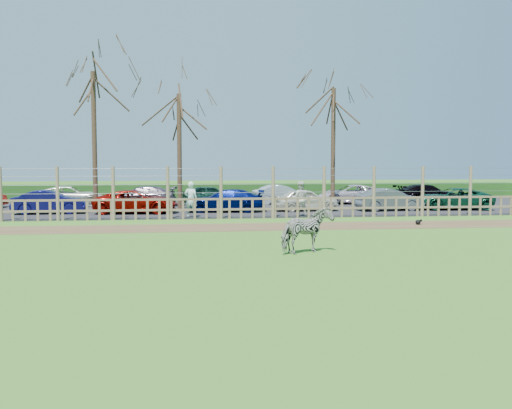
{
  "coord_description": "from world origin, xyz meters",
  "views": [
    {
      "loc": [
        -1.63,
        -18.98,
        2.78
      ],
      "look_at": [
        1.0,
        2.5,
        1.1
      ],
      "focal_mm": 40.0,
      "sensor_mm": 36.0,
      "label": 1
    }
  ],
  "objects": [
    {
      "name": "tree_left",
      "position": [
        -6.5,
        12.5,
        5.62
      ],
      "size": [
        4.8,
        4.8,
        7.88
      ],
      "color": "#3D2B1E",
      "rests_on": "ground"
    },
    {
      "name": "car_9",
      "position": [
        -4.31,
        15.71,
        0.64
      ],
      "size": [
        4.25,
        1.97,
        1.2
      ],
      "primitive_type": "imported",
      "rotation": [
        0.0,
        0.0,
        4.64
      ],
      "color": "#625762",
      "rests_on": "asphalt"
    },
    {
      "name": "dirt_strip",
      "position": [
        0.0,
        4.5,
        0.01
      ],
      "size": [
        34.0,
        2.8,
        0.01
      ],
      "primitive_type": "cube",
      "color": "brown",
      "rests_on": "ground"
    },
    {
      "name": "tree_right",
      "position": [
        7.0,
        14.0,
        5.24
      ],
      "size": [
        4.8,
        4.8,
        7.35
      ],
      "color": "#3D2B1E",
      "rests_on": "ground"
    },
    {
      "name": "fence",
      "position": [
        0.0,
        8.0,
        0.8
      ],
      "size": [
        30.16,
        0.16,
        2.5
      ],
      "color": "brown",
      "rests_on": "ground"
    },
    {
      "name": "tree_mid",
      "position": [
        -2.0,
        13.5,
        4.87
      ],
      "size": [
        4.8,
        4.8,
        6.83
      ],
      "color": "#3D2B1E",
      "rests_on": "ground"
    },
    {
      "name": "asphalt",
      "position": [
        0.0,
        14.5,
        0.02
      ],
      "size": [
        44.0,
        13.0,
        0.04
      ],
      "primitive_type": "cube",
      "color": "#232326",
      "rests_on": "ground"
    },
    {
      "name": "car_12",
      "position": [
        8.74,
        16.05,
        0.64
      ],
      "size": [
        4.47,
        2.35,
        1.2
      ],
      "primitive_type": "imported",
      "rotation": [
        0.0,
        0.0,
        4.63
      ],
      "color": "silver",
      "rests_on": "asphalt"
    },
    {
      "name": "car_1",
      "position": [
        -8.64,
        11.34,
        0.64
      ],
      "size": [
        3.73,
        1.54,
        1.2
      ],
      "primitive_type": "imported",
      "rotation": [
        0.0,
        0.0,
        1.65
      ],
      "color": "#0E0E4C",
      "rests_on": "asphalt"
    },
    {
      "name": "car_10",
      "position": [
        -0.14,
        16.31,
        0.64
      ],
      "size": [
        3.68,
        1.87,
        1.2
      ],
      "primitive_type": "imported",
      "rotation": [
        0.0,
        0.0,
        1.7
      ],
      "color": "#1D4B39",
      "rests_on": "asphalt"
    },
    {
      "name": "car_4",
      "position": [
        4.82,
        11.36,
        0.64
      ],
      "size": [
        3.59,
        1.6,
        1.2
      ],
      "primitive_type": "imported",
      "rotation": [
        0.0,
        0.0,
        1.62
      ],
      "color": "white",
      "rests_on": "asphalt"
    },
    {
      "name": "visitor_b",
      "position": [
        3.91,
        8.47,
        0.9
      ],
      "size": [
        0.95,
        0.81,
        1.72
      ],
      "primitive_type": "imported",
      "rotation": [
        0.0,
        0.0,
        2.93
      ],
      "color": "silver",
      "rests_on": "asphalt"
    },
    {
      "name": "zebra",
      "position": [
        1.92,
        -2.4,
        0.69
      ],
      "size": [
        1.79,
        1.44,
        1.38
      ],
      "primitive_type": "imported",
      "rotation": [
        0.0,
        0.0,
        2.08
      ],
      "color": "gray",
      "rests_on": "ground"
    },
    {
      "name": "hedge",
      "position": [
        0.0,
        21.5,
        0.55
      ],
      "size": [
        46.0,
        2.0,
        1.1
      ],
      "primitive_type": "cube",
      "color": "#1E4716",
      "rests_on": "ground"
    },
    {
      "name": "car_13",
      "position": [
        13.73,
        15.96,
        0.64
      ],
      "size": [
        4.27,
        2.05,
        1.2
      ],
      "primitive_type": "imported",
      "rotation": [
        0.0,
        0.0,
        1.66
      ],
      "color": "black",
      "rests_on": "asphalt"
    },
    {
      "name": "car_2",
      "position": [
        -4.26,
        11.07,
        0.64
      ],
      "size": [
        4.44,
        2.27,
        1.2
      ],
      "primitive_type": "imported",
      "rotation": [
        0.0,
        0.0,
        1.51
      ],
      "color": "#940B04",
      "rests_on": "asphalt"
    },
    {
      "name": "crow",
      "position": [
        8.31,
        4.44,
        0.12
      ],
      "size": [
        0.3,
        0.22,
        0.24
      ],
      "color": "black",
      "rests_on": "ground"
    },
    {
      "name": "ground",
      "position": [
        0.0,
        0.0,
        0.0
      ],
      "size": [
        120.0,
        120.0,
        0.0
      ],
      "primitive_type": "plane",
      "color": "#5EA53D",
      "rests_on": "ground"
    },
    {
      "name": "car_5",
      "position": [
        9.4,
        10.98,
        0.64
      ],
      "size": [
        3.74,
        1.6,
        1.2
      ],
      "primitive_type": "imported",
      "rotation": [
        0.0,
        0.0,
        1.66
      ],
      "color": "slate",
      "rests_on": "asphalt"
    },
    {
      "name": "car_8",
      "position": [
        -8.58,
        16.19,
        0.64
      ],
      "size": [
        4.49,
        2.41,
        1.2
      ],
      "primitive_type": "imported",
      "rotation": [
        0.0,
        0.0,
        1.67
      ],
      "color": "silver",
      "rests_on": "asphalt"
    },
    {
      "name": "car_11",
      "position": [
        4.31,
        16.37,
        0.64
      ],
      "size": [
        3.77,
        1.69,
        1.2
      ],
      "primitive_type": "imported",
      "rotation": [
        0.0,
        0.0,
        1.69
      ],
      "color": "#B3C0CA",
      "rests_on": "asphalt"
    },
    {
      "name": "car_6",
      "position": [
        13.16,
        11.23,
        0.64
      ],
      "size": [
        4.52,
        2.47,
        1.2
      ],
      "primitive_type": "imported",
      "rotation": [
        0.0,
        0.0,
        4.6
      ],
      "color": "#0E462F",
      "rests_on": "asphalt"
    },
    {
      "name": "visitor_a",
      "position": [
        -1.42,
        8.59,
        0.9
      ],
      "size": [
        0.72,
        0.56,
        1.72
      ],
      "primitive_type": "imported",
      "rotation": [
        0.0,
        0.0,
        2.87
      ],
      "color": "silver",
      "rests_on": "asphalt"
    },
    {
      "name": "car_3",
      "position": [
        0.43,
        11.31,
        0.64
      ],
      "size": [
        4.29,
        2.1,
        1.2
      ],
      "primitive_type": "imported",
      "rotation": [
        0.0,
        0.0,
        4.61
      ],
      "color": "#030E4F",
      "rests_on": "asphalt"
    }
  ]
}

